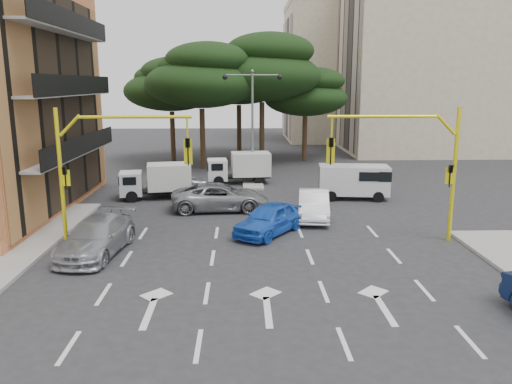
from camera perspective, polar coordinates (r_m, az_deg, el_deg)
ground at (r=20.65m, az=0.61°, el=-7.47°), size 120.00×120.00×0.00m
median_strip at (r=36.09m, az=-0.40°, el=1.28°), size 1.40×6.00×0.15m
apartment_beige_near at (r=55.49m, az=20.91°, el=13.99°), size 20.20×12.15×18.70m
apartment_beige_far at (r=64.90m, az=10.83°, el=13.33°), size 16.20×12.15×16.70m
pine_left_near at (r=41.49m, az=-6.21°, el=13.11°), size 9.15×9.15×10.23m
pine_center at (r=43.43m, az=0.77°, el=14.05°), size 9.98×9.98×11.16m
pine_left_far at (r=45.78m, az=-9.63°, el=12.06°), size 8.32×8.32×9.30m
pine_right at (r=45.75m, az=5.77°, el=11.30°), size 7.49×7.49×8.37m
pine_back at (r=48.37m, az=-1.92°, el=13.05°), size 9.15×9.15×10.23m
signal_mast_right at (r=22.93m, az=17.72°, el=3.94°), size 5.79×0.37×6.00m
signal_mast_left at (r=22.45m, az=-17.24°, el=3.81°), size 5.79×0.37×6.00m
street_lamp_center at (r=35.46m, az=-0.42°, el=9.80°), size 4.16×0.36×7.77m
car_white_hatch at (r=26.45m, az=6.60°, el=-1.45°), size 2.09×4.61×1.47m
car_blue_compact at (r=23.58m, az=1.55°, el=-3.07°), size 3.91×4.53×1.47m
car_silver_wagon at (r=21.88m, az=-17.75°, el=-4.90°), size 2.67×5.30×1.48m
car_silver_cross_a at (r=28.03m, az=-4.12°, el=-0.57°), size 5.56×2.85×1.50m
car_silver_cross_b at (r=33.29m, az=-8.92°, el=1.29°), size 4.36×2.31×1.41m
van_white at (r=31.29m, az=11.07°, el=1.15°), size 4.38×2.33×2.10m
box_truck_a at (r=31.34m, az=-11.31°, el=1.20°), size 4.61×2.53×2.15m
box_truck_b at (r=35.41m, az=-1.90°, el=2.75°), size 4.63×2.27×2.20m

